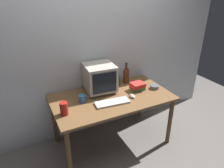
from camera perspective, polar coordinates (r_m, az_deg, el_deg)
ground_plane at (r=3.09m, az=-0.00°, el=-15.48°), size 6.00×6.00×0.00m
back_wall at (r=2.87m, az=-4.28°, el=9.79°), size 4.00×0.08×2.50m
desk at (r=2.71m, az=-0.00°, el=-5.05°), size 1.52×0.84×0.73m
crt_monitor at (r=2.73m, az=-3.42°, el=1.76°), size 0.41×0.41×0.37m
keyboard at (r=2.51m, az=0.09°, el=-5.09°), size 0.43×0.19×0.02m
computer_mouse at (r=2.65m, az=5.61°, el=-3.30°), size 0.07×0.11×0.04m
bottle_tall at (r=3.00m, az=3.88°, el=2.41°), size 0.09×0.09×0.31m
bottle_short at (r=2.95m, az=1.64°, el=1.07°), size 0.07×0.07×0.19m
book_stack at (r=2.83m, az=7.06°, el=-0.61°), size 0.20×0.16×0.10m
mug at (r=2.56m, az=-8.19°, el=-3.96°), size 0.12×0.08×0.09m
cd_spindle at (r=2.92m, az=11.62°, el=-0.77°), size 0.12×0.12×0.04m
metal_canister at (r=2.34m, az=-13.05°, el=-6.58°), size 0.09×0.09×0.15m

